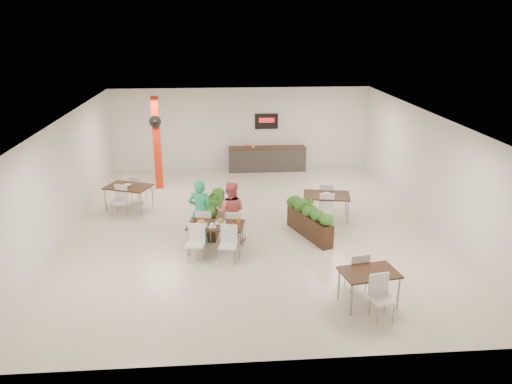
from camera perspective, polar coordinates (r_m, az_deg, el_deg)
The scene contains 12 objects.
ground at distance 14.37m, azimuth -0.47°, elevation -3.97°, with size 12.00×12.00×0.00m, color beige.
room_shell at distance 13.71m, azimuth -0.50°, elevation 3.77°, with size 10.10×12.10×3.22m.
red_column at distance 17.57m, azimuth -11.24°, elevation 5.58°, with size 0.40×0.41×3.20m.
service_counter at distance 19.63m, azimuth 1.26°, elevation 3.87°, with size 3.00×0.64×2.20m.
main_table at distance 12.66m, azimuth -4.66°, elevation -4.19°, with size 1.52×1.81×0.92m.
diner_man at distance 13.18m, azimuth -6.39°, elevation -2.20°, with size 0.63×0.41×1.73m, color #27AC7D.
diner_woman at distance 13.19m, azimuth -2.90°, elevation -2.28°, with size 0.80×0.62×1.65m, color #EE6A70.
planter_left at distance 14.13m, azimuth -4.80°, elevation -2.11°, with size 0.64×2.12×1.12m.
planter_right at distance 13.63m, azimuth 6.13°, elevation -3.09°, with size 0.99×1.92×1.06m.
side_table_a at distance 16.00m, azimuth -14.37°, elevation 0.29°, with size 1.57×1.66×0.92m.
side_table_b at distance 14.87m, azimuth 8.05°, elevation -0.70°, with size 1.49×1.67×0.92m.
side_table_c at distance 10.63m, azimuth 12.79°, elevation -9.48°, with size 1.26×1.67×0.92m.
Camera 1 is at (-0.92, -13.20, 5.59)m, focal length 35.00 mm.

